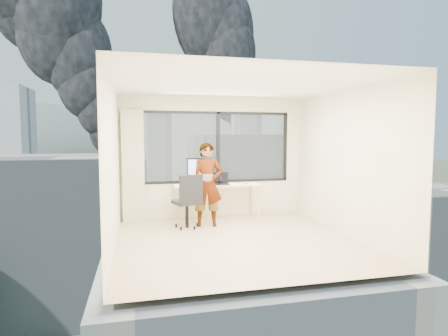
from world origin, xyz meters
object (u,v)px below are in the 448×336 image
object	(u,v)px
person	(207,185)
desk	(217,202)
chair	(187,200)
monitor	(200,171)
game_console	(213,181)
handbag	(223,178)
laptop	(221,179)

from	to	relation	value
person	desk	bearing A→B (deg)	68.89
desk	chair	world-z (taller)	chair
person	monitor	size ratio (longest dim) A/B	2.92
desk	game_console	xyz separation A→B (m)	(-0.04, 0.25, 0.41)
desk	monitor	world-z (taller)	monitor
desk	handbag	bearing A→B (deg)	53.39
monitor	laptop	world-z (taller)	monitor
game_console	laptop	world-z (taller)	laptop
chair	monitor	size ratio (longest dim) A/B	1.90
desk	game_console	world-z (taller)	game_console
desk	game_console	bearing A→B (deg)	98.36
laptop	handbag	distance (m)	0.30
laptop	handbag	size ratio (longest dim) A/B	1.39
game_console	desk	bearing A→B (deg)	-90.66
chair	person	size ratio (longest dim) A/B	0.65
desk	laptop	xyz separation A→B (m)	(0.08, -0.04, 0.49)
monitor	game_console	size ratio (longest dim) A/B	1.81
monitor	handbag	bearing A→B (deg)	33.91
laptop	handbag	bearing A→B (deg)	74.91
monitor	handbag	world-z (taller)	monitor
laptop	game_console	bearing A→B (deg)	117.13
monitor	chair	bearing A→B (deg)	-96.42
chair	laptop	distance (m)	1.03
handbag	person	bearing A→B (deg)	-132.77
person	monitor	world-z (taller)	person
game_console	handbag	world-z (taller)	handbag
monitor	handbag	distance (m)	0.57
laptop	handbag	xyz separation A→B (m)	(0.11, 0.28, -0.01)
desk	chair	distance (m)	0.95
laptop	chair	bearing A→B (deg)	-139.08
game_console	handbag	distance (m)	0.23
chair	game_console	distance (m)	1.12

